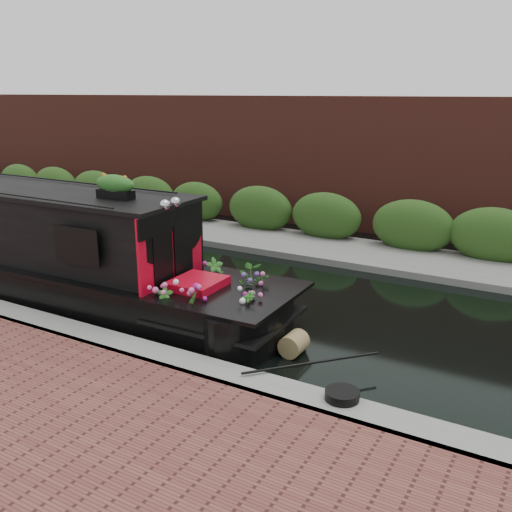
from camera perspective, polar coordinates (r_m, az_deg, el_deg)
The scene contains 8 objects.
ground at distance 12.02m, azimuth -2.49°, elevation -4.02°, with size 80.00×80.00×0.00m, color black.
near_bank_coping at distance 9.63m, azimuth -13.25°, elevation -9.80°, with size 40.00×0.60×0.50m, color gray.
far_bank_path at distance 15.55m, azimuth 5.85°, elevation 0.63°, with size 40.00×2.40×0.34m, color slate.
far_hedge at distance 16.35m, azimuth 7.15°, elevation 1.36°, with size 40.00×1.10×2.80m, color #254517.
far_brick_wall at distance 18.25m, azimuth 9.76°, elevation 2.82°, with size 40.00×1.00×8.00m, color #5A271E.
narrowboat at distance 13.34m, azimuth -22.76°, elevation 0.64°, with size 12.40×2.51×2.91m.
rope_fender at distance 9.40m, azimuth 3.81°, elevation -8.76°, with size 0.38×0.38×0.43m, color olive.
coiled_mooring_rope at distance 7.78m, azimuth 8.61°, elevation -13.58°, with size 0.46×0.46×0.12m, color black.
Camera 1 is at (6.10, -9.49, 4.15)m, focal length 40.00 mm.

